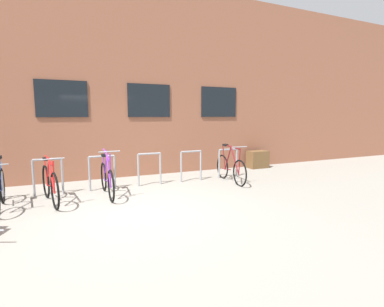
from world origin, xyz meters
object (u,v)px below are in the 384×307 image
(bicycle_red, at_px, (50,184))
(planter_box, at_px, (258,159))
(bicycle_purple, at_px, (107,179))
(bicycle_maroon, at_px, (231,168))

(bicycle_red, relative_size, planter_box, 2.53)
(bicycle_purple, xyz_separation_m, planter_box, (5.35, 1.52, -0.09))
(bicycle_purple, bearing_deg, bicycle_red, -175.71)
(bicycle_maroon, relative_size, planter_box, 2.50)
(bicycle_maroon, bearing_deg, bicycle_purple, -179.17)
(bicycle_maroon, height_order, planter_box, bicycle_maroon)
(bicycle_maroon, height_order, bicycle_red, bicycle_maroon)
(bicycle_purple, xyz_separation_m, bicycle_red, (-1.17, -0.09, 0.01))
(bicycle_purple, relative_size, bicycle_red, 1.00)
(planter_box, bearing_deg, bicycle_purple, -164.13)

